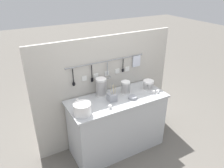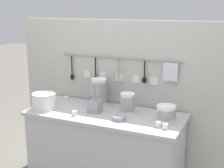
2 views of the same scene
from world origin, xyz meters
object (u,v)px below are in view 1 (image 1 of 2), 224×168
(bowl_stack_wide_centre, at_px, (101,87))
(steel_mixing_bowl, at_px, (133,97))
(cutlery_caddy, at_px, (112,97))
(bowl_stack_short_front, at_px, (125,87))
(cup_beside_plates, at_px, (158,92))
(bowl_stack_back_corner, at_px, (148,85))
(cup_mid_row, at_px, (110,107))
(cup_edge_near, at_px, (77,101))
(plate_stack, at_px, (82,109))
(cup_front_left, at_px, (153,92))

(bowl_stack_wide_centre, bearing_deg, steel_mixing_bowl, -41.05)
(bowl_stack_wide_centre, xyz_separation_m, cutlery_caddy, (0.06, -0.20, -0.07))
(bowl_stack_short_front, height_order, steel_mixing_bowl, bowl_stack_short_front)
(bowl_stack_short_front, bearing_deg, cup_beside_plates, -29.49)
(bowl_stack_back_corner, bearing_deg, cup_mid_row, -165.53)
(bowl_stack_short_front, xyz_separation_m, cup_edge_near, (-0.71, 0.10, -0.07))
(bowl_stack_back_corner, xyz_separation_m, cup_beside_plates, (0.04, -0.17, -0.05))
(bowl_stack_wide_centre, relative_size, cup_beside_plates, 5.79)
(cup_beside_plates, relative_size, cup_mid_row, 1.00)
(cup_edge_near, bearing_deg, plate_stack, -99.07)
(bowl_stack_back_corner, relative_size, cup_mid_row, 3.48)
(bowl_stack_back_corner, bearing_deg, bowl_stack_wide_centre, 166.71)
(bowl_stack_back_corner, xyz_separation_m, cup_mid_row, (-0.77, -0.20, -0.05))
(cup_mid_row, bearing_deg, bowl_stack_short_front, 32.98)
(plate_stack, relative_size, cup_edge_near, 4.82)
(cutlery_caddy, height_order, cup_beside_plates, cutlery_caddy)
(cup_beside_plates, bearing_deg, cup_edge_near, 163.50)
(bowl_stack_short_front, bearing_deg, cup_mid_row, -147.02)
(bowl_stack_wide_centre, distance_m, cup_front_left, 0.77)
(steel_mixing_bowl, height_order, cup_edge_near, cup_edge_near)
(bowl_stack_short_front, distance_m, cup_beside_plates, 0.48)
(bowl_stack_back_corner, xyz_separation_m, cup_edge_near, (-1.08, 0.16, -0.05))
(steel_mixing_bowl, bearing_deg, bowl_stack_wide_centre, 138.95)
(cup_edge_near, xyz_separation_m, cup_mid_row, (0.31, -0.36, 0.00))
(steel_mixing_bowl, bearing_deg, cup_front_left, -4.03)
(bowl_stack_short_front, distance_m, cutlery_caddy, 0.30)
(steel_mixing_bowl, distance_m, cup_beside_plates, 0.41)
(bowl_stack_back_corner, bearing_deg, cup_beside_plates, -76.85)
(steel_mixing_bowl, relative_size, cutlery_caddy, 0.46)
(bowl_stack_short_front, bearing_deg, cup_edge_near, 172.05)
(bowl_stack_wide_centre, height_order, steel_mixing_bowl, bowl_stack_wide_centre)
(bowl_stack_wide_centre, xyz_separation_m, cup_mid_row, (-0.06, -0.37, -0.11))
(bowl_stack_wide_centre, height_order, cup_edge_near, bowl_stack_wide_centre)
(cup_beside_plates, distance_m, cup_mid_row, 0.81)
(plate_stack, distance_m, cup_edge_near, 0.31)
(bowl_stack_short_front, bearing_deg, cup_front_left, -31.21)
(cutlery_caddy, relative_size, cup_edge_near, 5.87)
(plate_stack, xyz_separation_m, cup_beside_plates, (1.17, -0.03, -0.05))
(steel_mixing_bowl, relative_size, cup_front_left, 2.69)
(bowl_stack_short_front, bearing_deg, steel_mixing_bowl, -89.63)
(bowl_stack_wide_centre, xyz_separation_m, bowl_stack_back_corner, (0.71, -0.17, -0.06))
(bowl_stack_short_front, xyz_separation_m, cutlery_caddy, (-0.28, -0.09, -0.04))
(cutlery_caddy, xyz_separation_m, cup_edge_near, (-0.43, 0.19, -0.04))
(bowl_stack_back_corner, height_order, cup_edge_near, bowl_stack_back_corner)
(cup_beside_plates, xyz_separation_m, cup_mid_row, (-0.81, -0.02, 0.00))
(bowl_stack_back_corner, distance_m, cup_front_left, 0.16)
(bowl_stack_wide_centre, relative_size, cup_front_left, 5.79)
(bowl_stack_short_front, distance_m, bowl_stack_wide_centre, 0.36)
(bowl_stack_back_corner, bearing_deg, cup_edge_near, 171.66)
(cup_beside_plates, bearing_deg, cup_front_left, 161.67)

